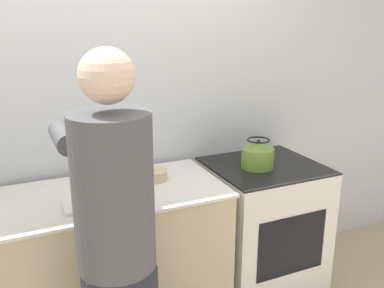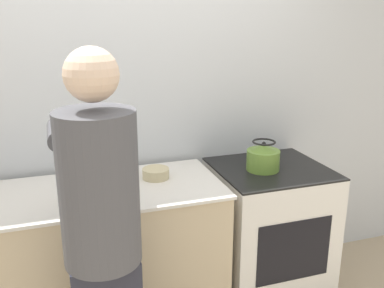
{
  "view_description": "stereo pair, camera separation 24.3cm",
  "coord_description": "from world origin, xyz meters",
  "px_view_note": "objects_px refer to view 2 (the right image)",
  "views": [
    {
      "loc": [
        -0.69,
        -1.89,
        1.88
      ],
      "look_at": [
        0.27,
        0.23,
        1.17
      ],
      "focal_mm": 40.0,
      "sensor_mm": 36.0,
      "label": 1
    },
    {
      "loc": [
        -0.47,
        -1.98,
        1.88
      ],
      "look_at": [
        0.27,
        0.23,
        1.17
      ],
      "focal_mm": 40.0,
      "sensor_mm": 36.0,
      "label": 2
    }
  ],
  "objects_px": {
    "cutting_board": "(98,197)",
    "knife": "(99,194)",
    "kettle": "(263,158)",
    "person": "(102,230)",
    "bowl_prep": "(156,173)",
    "oven": "(268,232)"
  },
  "relations": [
    {
      "from": "oven",
      "to": "kettle",
      "type": "bearing_deg",
      "value": -167.47
    },
    {
      "from": "cutting_board",
      "to": "knife",
      "type": "height_order",
      "value": "knife"
    },
    {
      "from": "cutting_board",
      "to": "kettle",
      "type": "bearing_deg",
      "value": 6.33
    },
    {
      "from": "oven",
      "to": "knife",
      "type": "distance_m",
      "value": 1.22
    },
    {
      "from": "oven",
      "to": "person",
      "type": "relative_size",
      "value": 0.53
    },
    {
      "from": "person",
      "to": "oven",
      "type": "bearing_deg",
      "value": 26.11
    },
    {
      "from": "cutting_board",
      "to": "oven",
      "type": "bearing_deg",
      "value": 6.73
    },
    {
      "from": "cutting_board",
      "to": "knife",
      "type": "distance_m",
      "value": 0.02
    },
    {
      "from": "kettle",
      "to": "bowl_prep",
      "type": "bearing_deg",
      "value": 172.83
    },
    {
      "from": "knife",
      "to": "bowl_prep",
      "type": "height_order",
      "value": "bowl_prep"
    },
    {
      "from": "cutting_board",
      "to": "bowl_prep",
      "type": "bearing_deg",
      "value": 28.67
    },
    {
      "from": "person",
      "to": "cutting_board",
      "type": "xyz_separation_m",
      "value": [
        0.03,
        0.43,
        -0.03
      ]
    },
    {
      "from": "person",
      "to": "cutting_board",
      "type": "distance_m",
      "value": 0.44
    },
    {
      "from": "cutting_board",
      "to": "bowl_prep",
      "type": "distance_m",
      "value": 0.42
    },
    {
      "from": "cutting_board",
      "to": "person",
      "type": "bearing_deg",
      "value": -94.35
    },
    {
      "from": "person",
      "to": "kettle",
      "type": "xyz_separation_m",
      "value": [
        1.08,
        0.55,
        0.05
      ]
    },
    {
      "from": "person",
      "to": "bowl_prep",
      "type": "bearing_deg",
      "value": 57.64
    },
    {
      "from": "bowl_prep",
      "to": "kettle",
      "type": "bearing_deg",
      "value": -7.17
    },
    {
      "from": "kettle",
      "to": "person",
      "type": "bearing_deg",
      "value": -153.08
    },
    {
      "from": "cutting_board",
      "to": "kettle",
      "type": "xyz_separation_m",
      "value": [
        1.05,
        0.12,
        0.08
      ]
    },
    {
      "from": "knife",
      "to": "kettle",
      "type": "xyz_separation_m",
      "value": [
        1.04,
        0.1,
        0.06
      ]
    },
    {
      "from": "person",
      "to": "knife",
      "type": "relative_size",
      "value": 7.84
    }
  ]
}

